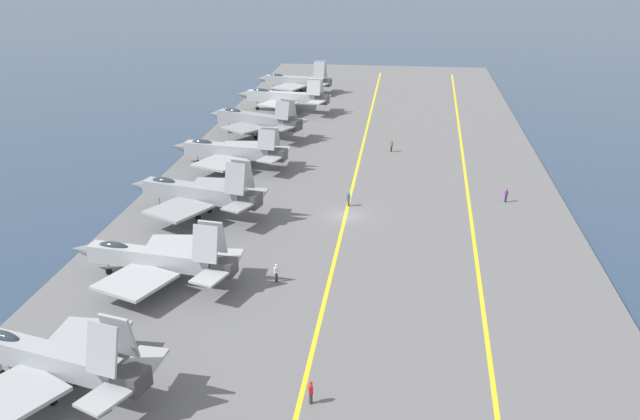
{
  "coord_description": "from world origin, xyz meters",
  "views": [
    {
      "loc": [
        -69.74,
        -6.01,
        28.82
      ],
      "look_at": [
        -4.96,
        2.24,
        2.9
      ],
      "focal_mm": 38.0,
      "sensor_mm": 36.0,
      "label": 1
    }
  ],
  "objects_px": {
    "parked_jet_fourth": "(196,193)",
    "parked_jet_eighth": "(295,81)",
    "parked_jet_fifth": "(230,151)",
    "crew_white_vest": "(276,272)",
    "parked_jet_seventh": "(284,97)",
    "parked_jet_third": "(156,259)",
    "crew_purple_vest": "(506,195)",
    "parked_jet_second": "(51,359)",
    "parked_jet_sixth": "(255,120)",
    "crew_red_vest": "(311,391)",
    "crew_blue_vest": "(349,198)",
    "crew_brown_vest": "(391,145)"
  },
  "relations": [
    {
      "from": "crew_purple_vest",
      "to": "crew_brown_vest",
      "type": "distance_m",
      "value": 23.42
    },
    {
      "from": "parked_jet_seventh",
      "to": "crew_brown_vest",
      "type": "bearing_deg",
      "value": -138.62
    },
    {
      "from": "parked_jet_second",
      "to": "parked_jet_sixth",
      "type": "bearing_deg",
      "value": 0.48
    },
    {
      "from": "parked_jet_fifth",
      "to": "parked_jet_seventh",
      "type": "distance_m",
      "value": 32.55
    },
    {
      "from": "parked_jet_second",
      "to": "parked_jet_sixth",
      "type": "height_order",
      "value": "parked_jet_second"
    },
    {
      "from": "parked_jet_third",
      "to": "parked_jet_fourth",
      "type": "relative_size",
      "value": 0.99
    },
    {
      "from": "crew_purple_vest",
      "to": "crew_brown_vest",
      "type": "relative_size",
      "value": 0.97
    },
    {
      "from": "crew_white_vest",
      "to": "parked_jet_third",
      "type": "bearing_deg",
      "value": 96.35
    },
    {
      "from": "crew_blue_vest",
      "to": "parked_jet_fourth",
      "type": "bearing_deg",
      "value": 106.72
    },
    {
      "from": "crew_brown_vest",
      "to": "crew_white_vest",
      "type": "xyz_separation_m",
      "value": [
        -41.95,
        9.05,
        -0.0
      ]
    },
    {
      "from": "parked_jet_seventh",
      "to": "crew_purple_vest",
      "type": "distance_m",
      "value": 53.44
    },
    {
      "from": "parked_jet_sixth",
      "to": "crew_blue_vest",
      "type": "relative_size",
      "value": 9.68
    },
    {
      "from": "parked_jet_fifth",
      "to": "crew_white_vest",
      "type": "bearing_deg",
      "value": -158.96
    },
    {
      "from": "parked_jet_eighth",
      "to": "crew_purple_vest",
      "type": "relative_size",
      "value": 9.16
    },
    {
      "from": "crew_red_vest",
      "to": "crew_purple_vest",
      "type": "xyz_separation_m",
      "value": [
        39.77,
        -17.5,
        -0.01
      ]
    },
    {
      "from": "parked_jet_fourth",
      "to": "parked_jet_seventh",
      "type": "xyz_separation_m",
      "value": [
        49.97,
        -0.92,
        -0.02
      ]
    },
    {
      "from": "parked_jet_eighth",
      "to": "crew_red_vest",
      "type": "relative_size",
      "value": 9.09
    },
    {
      "from": "parked_jet_second",
      "to": "crew_red_vest",
      "type": "xyz_separation_m",
      "value": [
        1.01,
        -17.3,
        -1.73
      ]
    },
    {
      "from": "parked_jet_sixth",
      "to": "crew_brown_vest",
      "type": "relative_size",
      "value": 9.41
    },
    {
      "from": "parked_jet_second",
      "to": "parked_jet_fourth",
      "type": "height_order",
      "value": "parked_jet_fourth"
    },
    {
      "from": "parked_jet_seventh",
      "to": "crew_white_vest",
      "type": "xyz_separation_m",
      "value": [
        -64.49,
        -10.81,
        -1.69
      ]
    },
    {
      "from": "parked_jet_sixth",
      "to": "parked_jet_eighth",
      "type": "relative_size",
      "value": 1.06
    },
    {
      "from": "crew_white_vest",
      "to": "crew_blue_vest",
      "type": "bearing_deg",
      "value": -13.79
    },
    {
      "from": "parked_jet_seventh",
      "to": "parked_jet_third",
      "type": "bearing_deg",
      "value": -179.87
    },
    {
      "from": "parked_jet_second",
      "to": "parked_jet_fifth",
      "type": "height_order",
      "value": "parked_jet_second"
    },
    {
      "from": "parked_jet_eighth",
      "to": "crew_purple_vest",
      "type": "bearing_deg",
      "value": -149.59
    },
    {
      "from": "parked_jet_eighth",
      "to": "crew_white_vest",
      "type": "height_order",
      "value": "parked_jet_eighth"
    },
    {
      "from": "parked_jet_seventh",
      "to": "crew_white_vest",
      "type": "relative_size",
      "value": 9.77
    },
    {
      "from": "crew_purple_vest",
      "to": "crew_white_vest",
      "type": "xyz_separation_m",
      "value": [
        -23.1,
        22.94,
        0.03
      ]
    },
    {
      "from": "parked_jet_fifth",
      "to": "crew_purple_vest",
      "type": "relative_size",
      "value": 9.57
    },
    {
      "from": "parked_jet_third",
      "to": "parked_jet_second",
      "type": "bearing_deg",
      "value": 175.85
    },
    {
      "from": "crew_red_vest",
      "to": "parked_jet_eighth",
      "type": "bearing_deg",
      "value": 9.76
    },
    {
      "from": "parked_jet_seventh",
      "to": "crew_brown_vest",
      "type": "distance_m",
      "value": 30.08
    },
    {
      "from": "parked_jet_third",
      "to": "parked_jet_eighth",
      "type": "bearing_deg",
      "value": 0.58
    },
    {
      "from": "crew_white_vest",
      "to": "parked_jet_eighth",
      "type": "bearing_deg",
      "value": 8.0
    },
    {
      "from": "parked_jet_fifth",
      "to": "parked_jet_eighth",
      "type": "relative_size",
      "value": 1.05
    },
    {
      "from": "parked_jet_fourth",
      "to": "parked_jet_seventh",
      "type": "bearing_deg",
      "value": -1.06
    },
    {
      "from": "parked_jet_fourth",
      "to": "parked_jet_seventh",
      "type": "relative_size",
      "value": 0.93
    },
    {
      "from": "parked_jet_fifth",
      "to": "parked_jet_seventh",
      "type": "relative_size",
      "value": 0.95
    },
    {
      "from": "parked_jet_eighth",
      "to": "crew_brown_vest",
      "type": "bearing_deg",
      "value": -152.71
    },
    {
      "from": "crew_brown_vest",
      "to": "parked_jet_seventh",
      "type": "bearing_deg",
      "value": 41.38
    },
    {
      "from": "crew_red_vest",
      "to": "parked_jet_third",
      "type": "bearing_deg",
      "value": 46.13
    },
    {
      "from": "crew_purple_vest",
      "to": "parked_jet_eighth",
      "type": "bearing_deg",
      "value": 30.41
    },
    {
      "from": "parked_jet_second",
      "to": "parked_jet_sixth",
      "type": "distance_m",
      "value": 65.29
    },
    {
      "from": "crew_red_vest",
      "to": "crew_blue_vest",
      "type": "distance_m",
      "value": 36.16
    },
    {
      "from": "crew_red_vest",
      "to": "crew_blue_vest",
      "type": "relative_size",
      "value": 1.0
    },
    {
      "from": "crew_purple_vest",
      "to": "crew_brown_vest",
      "type": "xyz_separation_m",
      "value": [
        18.86,
        13.9,
        0.03
      ]
    },
    {
      "from": "parked_jet_sixth",
      "to": "crew_red_vest",
      "type": "bearing_deg",
      "value": -164.49
    },
    {
      "from": "parked_jet_fourth",
      "to": "parked_jet_eighth",
      "type": "bearing_deg",
      "value": -0.2
    },
    {
      "from": "parked_jet_fourth",
      "to": "crew_purple_vest",
      "type": "distance_m",
      "value": 35.76
    }
  ]
}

